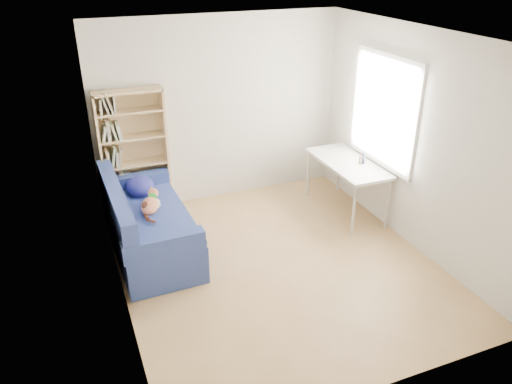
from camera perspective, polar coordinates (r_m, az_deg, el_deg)
ground at (r=5.94m, az=2.36°, el=-8.22°), size 4.00×4.00×0.00m
room_shell at (r=5.26m, az=3.53°, el=7.07°), size 3.54×4.04×2.62m
sofa at (r=6.16m, az=-12.45°, el=-3.77°), size 0.93×1.87×0.91m
bookshelf at (r=6.84m, az=-13.67°, el=3.58°), size 0.88×0.27×1.75m
desk at (r=6.88m, az=10.42°, el=2.92°), size 0.62×1.34×0.75m
pen_cup at (r=6.84m, az=12.02°, el=3.74°), size 0.08×0.08×0.16m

